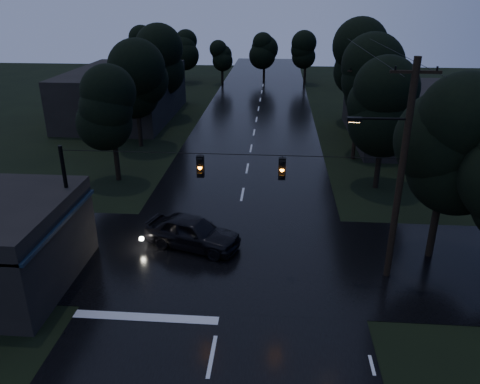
# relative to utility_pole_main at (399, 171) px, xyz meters

# --- Properties ---
(main_road) EXTENTS (12.00, 120.00, 0.02)m
(main_road) POSITION_rel_utility_pole_main_xyz_m (-7.41, 19.00, -5.26)
(main_road) COLOR black
(main_road) RESTS_ON ground
(cross_street) EXTENTS (60.00, 9.00, 0.02)m
(cross_street) POSITION_rel_utility_pole_main_xyz_m (-7.41, 1.00, -5.26)
(cross_street) COLOR black
(cross_street) RESTS_ON ground
(building_far_right) EXTENTS (10.00, 14.00, 4.40)m
(building_far_right) POSITION_rel_utility_pole_main_xyz_m (6.59, 23.00, -3.06)
(building_far_right) COLOR black
(building_far_right) RESTS_ON ground
(building_far_left) EXTENTS (10.00, 16.00, 5.00)m
(building_far_left) POSITION_rel_utility_pole_main_xyz_m (-21.41, 29.00, -2.76)
(building_far_left) COLOR black
(building_far_left) RESTS_ON ground
(utility_pole_main) EXTENTS (3.50, 0.30, 10.00)m
(utility_pole_main) POSITION_rel_utility_pole_main_xyz_m (0.00, 0.00, 0.00)
(utility_pole_main) COLOR black
(utility_pole_main) RESTS_ON ground
(utility_pole_far) EXTENTS (2.00, 0.30, 7.50)m
(utility_pole_far) POSITION_rel_utility_pole_main_xyz_m (0.89, 17.00, -1.38)
(utility_pole_far) COLOR black
(utility_pole_far) RESTS_ON ground
(anchor_pole_left) EXTENTS (0.18, 0.18, 6.00)m
(anchor_pole_left) POSITION_rel_utility_pole_main_xyz_m (-14.91, 0.00, -2.26)
(anchor_pole_left) COLOR black
(anchor_pole_left) RESTS_ON ground
(span_signals) EXTENTS (15.00, 0.37, 1.12)m
(span_signals) POSITION_rel_utility_pole_main_xyz_m (-6.85, -0.01, -0.01)
(span_signals) COLOR black
(span_signals) RESTS_ON ground
(tree_corner_near) EXTENTS (4.48, 4.48, 9.44)m
(tree_corner_near) POSITION_rel_utility_pole_main_xyz_m (2.59, 2.00, 0.74)
(tree_corner_near) COLOR black
(tree_corner_near) RESTS_ON ground
(tree_left_a) EXTENTS (3.92, 3.92, 8.26)m
(tree_left_a) POSITION_rel_utility_pole_main_xyz_m (-16.41, 11.00, -0.02)
(tree_left_a) COLOR black
(tree_left_a) RESTS_ON ground
(tree_left_b) EXTENTS (4.20, 4.20, 8.85)m
(tree_left_b) POSITION_rel_utility_pole_main_xyz_m (-17.01, 19.00, 0.36)
(tree_left_b) COLOR black
(tree_left_b) RESTS_ON ground
(tree_left_c) EXTENTS (4.48, 4.48, 9.44)m
(tree_left_c) POSITION_rel_utility_pole_main_xyz_m (-17.61, 29.00, 0.74)
(tree_left_c) COLOR black
(tree_left_c) RESTS_ON ground
(tree_right_a) EXTENTS (4.20, 4.20, 8.85)m
(tree_right_a) POSITION_rel_utility_pole_main_xyz_m (1.59, 11.00, 0.36)
(tree_right_a) COLOR black
(tree_right_a) RESTS_ON ground
(tree_right_b) EXTENTS (4.48, 4.48, 9.44)m
(tree_right_b) POSITION_rel_utility_pole_main_xyz_m (2.19, 19.00, 0.74)
(tree_right_b) COLOR black
(tree_right_b) RESTS_ON ground
(tree_right_c) EXTENTS (4.76, 4.76, 10.03)m
(tree_right_c) POSITION_rel_utility_pole_main_xyz_m (2.79, 29.00, 1.11)
(tree_right_c) COLOR black
(tree_right_c) RESTS_ON ground
(car) EXTENTS (5.41, 3.46, 1.72)m
(car) POSITION_rel_utility_pole_main_xyz_m (-9.48, 1.95, -4.40)
(car) COLOR black
(car) RESTS_ON ground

